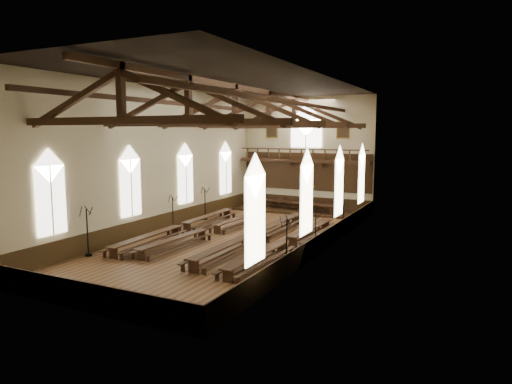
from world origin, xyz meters
TOP-DOWN VIEW (x-y plane):
  - ground at (0.00, 0.00)m, footprint 26.00×26.00m
  - room_walls at (0.00, 0.00)m, footprint 26.00×26.00m
  - wainscot_band at (0.00, 0.00)m, footprint 12.00×26.00m
  - side_windows at (-0.00, -0.00)m, footprint 11.85×19.80m
  - end_window at (0.00, 12.90)m, footprint 2.80×0.12m
  - minstrels_gallery at (0.00, 12.66)m, footprint 11.80×1.24m
  - portraits at (0.00, 12.90)m, footprint 7.75×0.09m
  - roof_trusses at (0.00, -0.00)m, footprint 11.70×25.70m
  - refectory_row_a at (-4.13, -0.18)m, footprint 1.69×14.06m
  - refectory_row_b at (-2.00, 0.09)m, footprint 1.64×13.69m
  - refectory_row_c at (1.52, -0.15)m, footprint 1.53×14.43m
  - refectory_row_d at (3.99, -0.89)m, footprint 1.63×13.94m
  - dais at (-0.28, 11.40)m, footprint 11.40×2.84m
  - high_table at (-0.28, 11.40)m, footprint 7.44×1.78m
  - high_chairs at (-0.28, 12.13)m, footprint 5.89×0.50m
  - candelabrum_left_near at (-5.55, -7.03)m, footprint 0.78×0.87m
  - candelabrum_left_mid at (-5.55, 0.84)m, footprint 0.69×0.76m
  - candelabrum_left_far at (-5.55, 5.06)m, footprint 0.74×0.79m
  - candelabrum_right_near at (5.55, -4.80)m, footprint 0.84×0.84m
  - candelabrum_right_mid at (5.55, -0.44)m, footprint 0.66×0.73m
  - candelabrum_right_far at (5.55, 5.51)m, footprint 0.68×0.71m

SIDE VIEW (x-z plane):
  - ground at x=0.00m, z-range 0.00..0.00m
  - dais at x=-0.28m, z-range 0.00..0.19m
  - refectory_row_b at x=-2.00m, z-range 0.15..0.82m
  - refectory_row_d at x=3.99m, z-range 0.16..0.86m
  - refectory_row_a at x=-4.13m, z-range 0.16..0.87m
  - refectory_row_c at x=1.52m, z-range 0.17..0.93m
  - wainscot_band at x=0.00m, z-range 0.00..1.20m
  - candelabrum_right_far at x=5.55m, z-range -0.46..1.89m
  - candelabrum_right_mid at x=5.55m, z-range -0.47..1.92m
  - candelabrum_left_mid at x=-5.55m, z-range -0.49..1.99m
  - high_chairs at x=-0.28m, z-range 0.24..1.30m
  - high_table at x=-0.28m, z-range 0.43..1.12m
  - candelabrum_left_far at x=-5.55m, z-range -0.51..2.10m
  - candelabrum_left_near at x=-5.55m, z-range -0.56..2.28m
  - candelabrum_right_near at x=5.55m, z-range -0.56..2.29m
  - side_windows at x=0.00m, z-range 1.49..5.99m
  - minstrels_gallery at x=0.00m, z-range 2.06..5.76m
  - room_walls at x=0.00m, z-range -6.54..19.46m
  - portraits at x=0.00m, z-range 6.38..7.82m
  - end_window at x=0.00m, z-range 5.32..9.12m
  - roof_trusses at x=0.00m, z-range 6.82..9.62m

